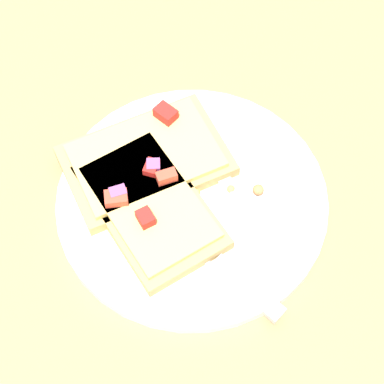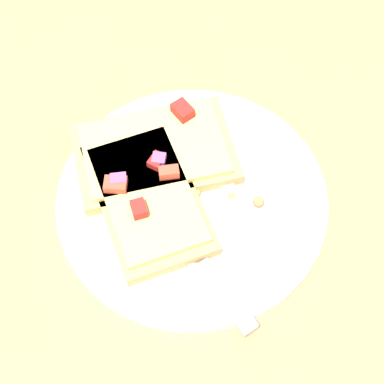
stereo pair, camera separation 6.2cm
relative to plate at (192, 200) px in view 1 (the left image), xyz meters
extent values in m
plane|color=#9E7A51|center=(0.00, 0.00, -0.01)|extent=(4.00, 4.00, 0.00)
cylinder|color=white|center=(0.00, 0.00, 0.00)|extent=(0.27, 0.27, 0.01)
cube|color=#B7B7BC|center=(-0.04, 0.06, 0.01)|extent=(0.02, 0.13, 0.01)
cube|color=#B7B7BC|center=(-0.03, -0.03, 0.01)|extent=(0.03, 0.05, 0.01)
cube|color=#B7B7BC|center=(-0.04, -0.06, 0.01)|extent=(0.01, 0.03, 0.00)
cube|color=#B7B7BC|center=(-0.04, -0.06, 0.01)|extent=(0.01, 0.03, 0.00)
cube|color=#B7B7BC|center=(-0.03, -0.06, 0.01)|extent=(0.01, 0.03, 0.00)
cube|color=#B7B7BC|center=(-0.02, -0.06, 0.01)|extent=(0.01, 0.03, 0.00)
cube|color=#B7B7BC|center=(0.02, 0.11, 0.01)|extent=(0.02, 0.08, 0.01)
cube|color=#B7B7BC|center=(0.04, 0.00, 0.01)|extent=(0.03, 0.13, 0.00)
cube|color=tan|center=(0.01, -0.06, 0.01)|extent=(0.18, 0.14, 0.01)
cube|color=#E0C16B|center=(0.01, -0.06, 0.02)|extent=(0.16, 0.12, 0.01)
cube|color=red|center=(-0.03, -0.08, 0.03)|extent=(0.02, 0.02, 0.01)
cube|color=red|center=(0.02, -0.04, 0.03)|extent=(0.02, 0.02, 0.01)
cube|color=#D14733|center=(0.01, -0.02, 0.03)|extent=(0.02, 0.02, 0.01)
cube|color=#934C8E|center=(0.06, -0.04, 0.03)|extent=(0.02, 0.02, 0.01)
cube|color=tan|center=(0.04, -0.01, 0.01)|extent=(0.11, 0.16, 0.01)
cube|color=#E0C16B|center=(0.04, -0.01, 0.02)|extent=(0.10, 0.14, 0.01)
cube|color=#D14733|center=(0.06, -0.03, 0.03)|extent=(0.03, 0.02, 0.01)
cube|color=red|center=(0.06, 0.00, 0.03)|extent=(0.02, 0.02, 0.01)
cube|color=#934C8E|center=(0.01, -0.04, 0.03)|extent=(0.02, 0.02, 0.01)
sphere|color=tan|center=(-0.01, 0.00, 0.01)|extent=(0.01, 0.01, 0.01)
sphere|color=#D78750|center=(-0.05, 0.04, 0.01)|extent=(0.01, 0.01, 0.01)
sphere|color=gold|center=(0.00, 0.00, 0.01)|extent=(0.01, 0.01, 0.01)
sphere|color=tan|center=(-0.02, -0.02, 0.01)|extent=(0.01, 0.01, 0.01)
sphere|color=tan|center=(-0.03, 0.02, 0.01)|extent=(0.01, 0.01, 0.01)
camera|label=1|loc=(0.20, 0.24, 0.56)|focal=60.00mm
camera|label=2|loc=(0.15, 0.27, 0.56)|focal=60.00mm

